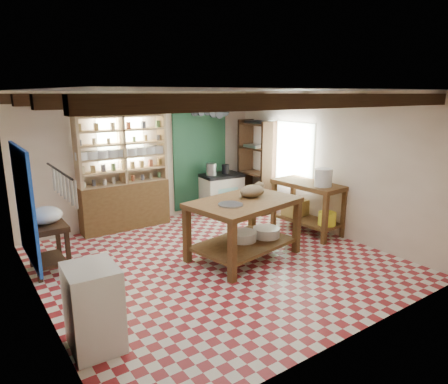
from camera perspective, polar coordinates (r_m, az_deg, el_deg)
floor at (r=6.36m, az=-1.22°, el=-9.90°), size 5.00×5.00×0.02m
ceiling at (r=5.82m, az=-1.35°, el=14.32°), size 5.00×5.00×0.02m
wall_back at (r=8.12m, az=-11.12°, el=4.76°), size 5.00×0.04×2.60m
wall_front at (r=4.18m, az=18.11°, el=-4.36°), size 5.00×0.04×2.60m
wall_left at (r=5.06m, az=-25.59°, el=-1.88°), size 0.04×5.00×2.60m
wall_right at (r=7.60m, az=14.66°, el=3.94°), size 0.04×5.00×2.60m
ceiling_beams at (r=5.82m, az=-1.35°, el=13.14°), size 5.00×3.80×0.15m
blue_wall_patch at (r=5.98m, az=-26.58°, el=-1.71°), size 0.04×1.40×1.60m
green_wall_patch at (r=8.67m, az=-3.43°, el=5.23°), size 1.30×0.04×2.30m
window_back at (r=7.86m, az=-14.55°, el=7.22°), size 0.90×0.02×0.80m
window_right at (r=8.25m, az=9.34°, el=5.67°), size 0.02×1.30×1.20m
utensil_rail at (r=3.81m, az=-22.37°, el=1.05°), size 0.06×0.90×0.28m
pot_rack at (r=8.23m, az=-1.97°, el=11.29°), size 0.86×0.12×0.36m
shelving_unit at (r=7.78m, az=-14.18°, el=2.70°), size 1.70×0.34×2.20m
tall_rack at (r=8.77m, az=4.66°, el=3.65°), size 0.40×0.86×2.00m
work_table at (r=6.35m, az=2.81°, el=-5.29°), size 1.83×1.38×0.94m
stove at (r=8.75m, az=-0.37°, el=-0.16°), size 0.92×0.65×0.85m
prep_table at (r=6.43m, az=-23.78°, el=-7.22°), size 0.51×0.73×0.74m
white_cabinet at (r=4.42m, az=-18.15°, el=-15.42°), size 0.52×0.62×0.89m
right_counter at (r=7.65m, az=11.86°, el=-2.16°), size 0.76×1.38×0.96m
cat at (r=6.40m, az=4.04°, el=0.15°), size 0.51×0.45×0.19m
steel_tray at (r=5.93m, az=0.94°, el=-1.80°), size 0.43×0.43×0.02m
basin_large at (r=6.47m, az=2.76°, el=-6.31°), size 0.50×0.50×0.15m
basin_small at (r=6.66m, az=6.05°, el=-5.74°), size 0.51×0.51×0.15m
kettle_left at (r=8.52m, az=-1.83°, el=3.25°), size 0.24×0.24×0.26m
kettle_right at (r=8.69m, az=0.20°, el=3.29°), size 0.17×0.17×0.20m
enamel_bowl at (r=6.28m, az=-24.21°, el=-3.05°), size 0.48×0.48×0.24m
white_bucket at (r=7.25m, az=13.99°, el=2.03°), size 0.33×0.33×0.31m
wicker_basket at (r=7.85m, az=10.14°, el=-2.22°), size 0.45×0.37×0.30m
yellow_tub at (r=7.41m, az=14.50°, el=-3.70°), size 0.34×0.34×0.23m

